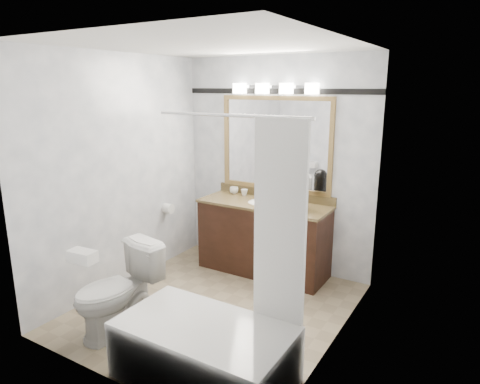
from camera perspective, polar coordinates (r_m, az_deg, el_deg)
name	(u,v)px	position (r m, az deg, el deg)	size (l,w,h in m)	color
room	(214,186)	(3.99, -3.53, 0.77)	(2.42, 2.62, 2.52)	gray
vanity	(264,236)	(5.05, 3.18, -5.91)	(1.53, 0.58, 0.97)	black
mirror	(276,144)	(5.03, 4.76, 6.40)	(1.40, 0.04, 1.10)	#A28049
vanity_light_bar	(275,88)	(4.94, 4.62, 13.63)	(1.02, 0.14, 0.12)	silver
accent_stripe	(277,91)	(5.00, 4.96, 13.25)	(2.40, 0.01, 0.06)	black
bathtub	(209,345)	(3.39, -4.20, -19.66)	(1.30, 0.75, 1.96)	white
tp_roll	(168,208)	(5.31, -9.55, -2.17)	(0.12, 0.12, 0.11)	white
toilet	(117,291)	(4.03, -16.04, -12.54)	(0.44, 0.78, 0.79)	white
tissue_box	(82,256)	(3.66, -20.29, -8.03)	(0.23, 0.13, 0.09)	white
coffee_maker	(301,193)	(4.66, 8.09, -0.18)	(0.18, 0.23, 0.35)	black
cup_left	(234,190)	(5.34, -0.80, 0.24)	(0.11, 0.11, 0.08)	white
cup_right	(244,192)	(5.24, 0.58, -0.05)	(0.08, 0.08, 0.08)	white
soap_bottle_a	(261,194)	(5.11, 2.78, -0.23)	(0.05, 0.05, 0.11)	white
soap_bar	(265,199)	(5.05, 3.29, -0.90)	(0.09, 0.06, 0.03)	beige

